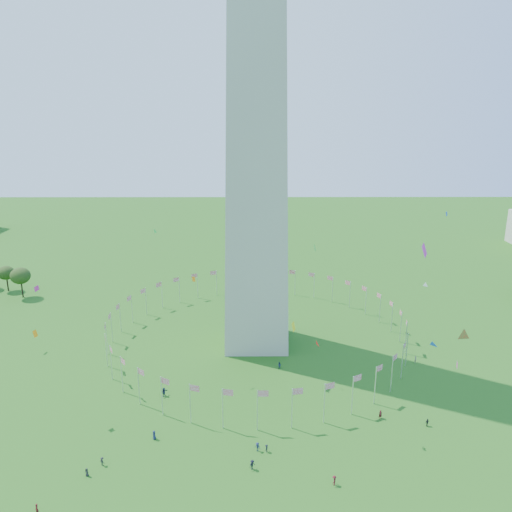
# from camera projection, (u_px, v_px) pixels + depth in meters

# --- Properties ---
(ground) EXTENTS (600.00, 600.00, 0.00)m
(ground) POSITION_uv_depth(u_px,v_px,m) (258.00, 463.00, 90.90)
(ground) COLOR #1C5213
(ground) RESTS_ON ground
(washington_monument) EXTENTS (16.80, 16.80, 169.00)m
(washington_monument) POSITION_uv_depth(u_px,v_px,m) (256.00, 10.00, 115.62)
(washington_monument) COLOR #B5B0A0
(washington_monument) RESTS_ON ground
(flag_ring) EXTENTS (80.24, 80.24, 9.00)m
(flag_ring) POSITION_uv_depth(u_px,v_px,m) (256.00, 327.00, 137.71)
(flag_ring) COLOR silver
(flag_ring) RESTS_ON ground
(crowd) EXTENTS (84.86, 69.97, 2.04)m
(crowd) POSITION_uv_depth(u_px,v_px,m) (271.00, 448.00, 93.70)
(crowd) COLOR #531319
(crowd) RESTS_ON ground
(kites_aloft) EXTENTS (107.51, 79.87, 40.18)m
(kites_aloft) POSITION_uv_depth(u_px,v_px,m) (307.00, 313.00, 104.77)
(kites_aloft) COLOR blue
(kites_aloft) RESTS_ON ground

